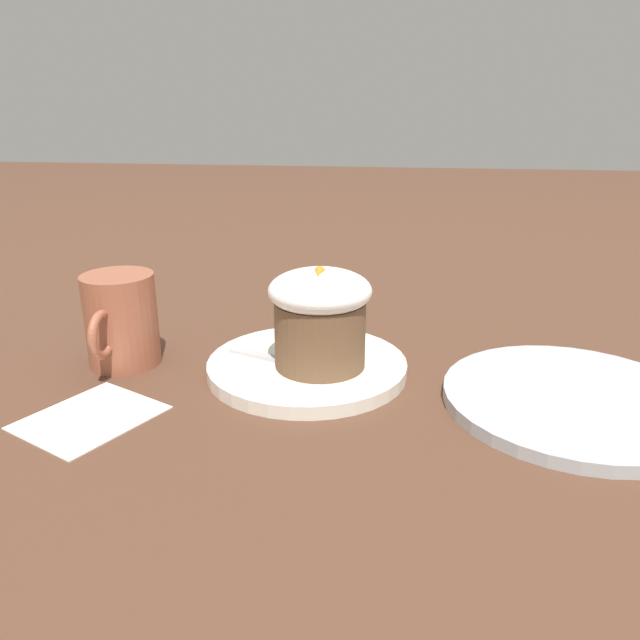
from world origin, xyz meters
TOP-DOWN VIEW (x-y plane):
  - ground_plane at (0.00, 0.00)m, footprint 4.00×4.00m
  - dessert_plate at (0.00, 0.00)m, footprint 0.20×0.20m
  - carrot_cake at (0.01, 0.01)m, footprint 0.10×0.10m
  - spoon at (0.02, -0.00)m, footprint 0.06×0.12m
  - coffee_cup at (0.00, -0.20)m, footprint 0.10×0.07m
  - side_plate at (0.04, 0.26)m, footprint 0.24×0.24m
  - paper_napkin at (0.12, -0.18)m, footprint 0.14×0.13m

SIDE VIEW (x-z plane):
  - ground_plane at x=0.00m, z-range 0.00..0.00m
  - paper_napkin at x=0.12m, z-range 0.00..0.00m
  - side_plate at x=0.04m, z-range 0.00..0.01m
  - dessert_plate at x=0.00m, z-range 0.00..0.01m
  - spoon at x=0.02m, z-range 0.01..0.02m
  - coffee_cup at x=0.00m, z-range 0.00..0.10m
  - carrot_cake at x=0.01m, z-range 0.02..0.12m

